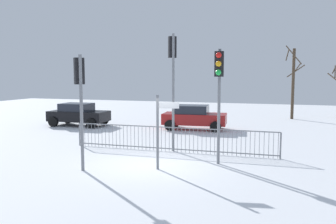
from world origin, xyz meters
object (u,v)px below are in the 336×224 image
object	(u,v)px
traffic_light_foreground_right	(172,66)
car_black_near	(78,114)
car_red_trailing	(194,117)
bare_tree_centre	(293,81)
traffic_light_foreground_left	(219,80)
direction_sign_post	(160,128)
traffic_light_mid_right	(80,86)

from	to	relation	value
traffic_light_foreground_right	car_black_near	xyz separation A→B (m)	(-8.10, 5.30, -2.90)
car_black_near	traffic_light_foreground_right	bearing A→B (deg)	-35.31
car_red_trailing	bare_tree_centre	world-z (taller)	bare_tree_centre
traffic_light_foreground_left	traffic_light_foreground_right	world-z (taller)	traffic_light_foreground_right
traffic_light_foreground_right	car_black_near	world-z (taller)	traffic_light_foreground_right
car_red_trailing	direction_sign_post	bearing A→B (deg)	-88.54
traffic_light_foreground_left	bare_tree_centre	xyz separation A→B (m)	(2.91, 15.33, -0.27)
direction_sign_post	car_black_near	size ratio (longest dim) A/B	0.67
traffic_light_foreground_right	car_black_near	distance (m)	10.10
traffic_light_foreground_right	bare_tree_centre	size ratio (longest dim) A/B	0.92
direction_sign_post	traffic_light_foreground_left	bearing A→B (deg)	23.53
car_red_trailing	bare_tree_centre	xyz separation A→B (m)	(5.80, 7.29, 2.06)
traffic_light_mid_right	traffic_light_foreground_left	world-z (taller)	traffic_light_foreground_left
traffic_light_foreground_right	direction_sign_post	xyz separation A→B (m)	(0.52, -3.11, -2.19)
car_red_trailing	bare_tree_centre	size ratio (longest dim) A/B	0.72
car_black_near	bare_tree_centre	bearing A→B (deg)	29.38
traffic_light_foreground_left	bare_tree_centre	distance (m)	15.61
traffic_light_foreground_right	car_red_trailing	xyz separation A→B (m)	(-0.56, 6.19, -2.90)
traffic_light_foreground_right	car_red_trailing	size ratio (longest dim) A/B	1.27
traffic_light_mid_right	car_red_trailing	bearing A→B (deg)	34.74
traffic_light_foreground_right	bare_tree_centre	world-z (taller)	bare_tree_centre
traffic_light_mid_right	car_black_near	bearing A→B (deg)	76.24
traffic_light_mid_right	traffic_light_foreground_left	xyz separation A→B (m)	(4.41, 2.11, 0.19)
traffic_light_mid_right	car_red_trailing	distance (m)	10.49
traffic_light_foreground_left	car_black_near	xyz separation A→B (m)	(-10.43, 7.15, -2.33)
bare_tree_centre	direction_sign_post	bearing A→B (deg)	-105.91
car_black_near	traffic_light_mid_right	bearing A→B (deg)	-59.08
direction_sign_post	car_red_trailing	bearing A→B (deg)	85.60
traffic_light_mid_right	car_red_trailing	size ratio (longest dim) A/B	1.01
traffic_light_foreground_left	car_red_trailing	xyz separation A→B (m)	(-2.90, 8.04, -2.33)
car_black_near	bare_tree_centre	size ratio (longest dim) A/B	0.71
direction_sign_post	car_black_near	bearing A→B (deg)	124.70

